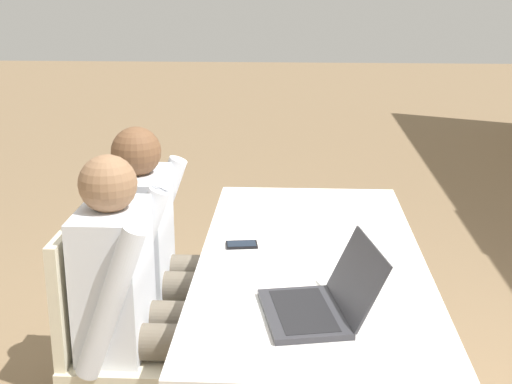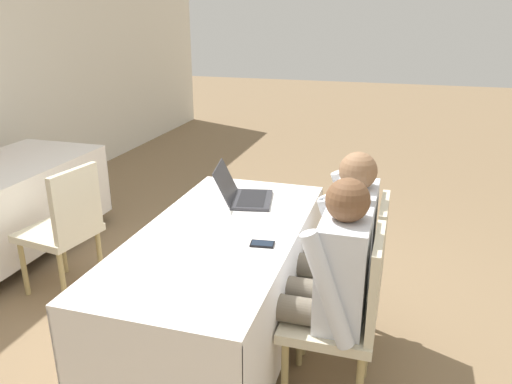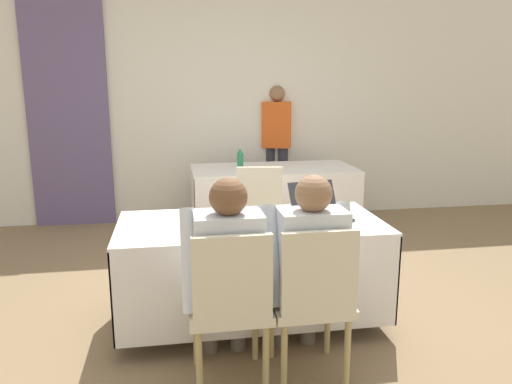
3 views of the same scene
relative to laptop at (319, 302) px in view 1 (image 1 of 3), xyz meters
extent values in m
cube|color=white|center=(-0.48, -0.01, -0.05)|extent=(1.76, 0.84, 0.02)
cube|color=white|center=(-0.48, -0.43, -0.36)|extent=(1.76, 0.01, 0.59)
cube|color=white|center=(-0.48, 0.40, -0.36)|extent=(1.76, 0.01, 0.59)
cube|color=white|center=(-1.36, -0.01, -0.36)|extent=(0.01, 0.84, 0.59)
cube|color=#333338|center=(0.01, -0.05, -0.03)|extent=(0.38, 0.30, 0.02)
cube|color=black|center=(0.01, -0.05, -0.02)|extent=(0.33, 0.22, 0.00)
cube|color=#333338|center=(-0.02, 0.12, 0.08)|extent=(0.36, 0.17, 0.21)
cube|color=black|center=(-0.02, 0.12, 0.08)|extent=(0.32, 0.15, 0.18)
cube|color=black|center=(-0.57, -0.28, -0.04)|extent=(0.09, 0.13, 0.01)
cube|color=#192333|center=(-0.57, -0.28, -0.03)|extent=(0.08, 0.12, 0.00)
cube|color=white|center=(-0.03, -0.16, -0.04)|extent=(0.26, 0.33, 0.00)
cube|color=white|center=(-0.26, 0.13, -0.04)|extent=(0.27, 0.33, 0.00)
cylinder|color=tan|center=(-0.53, -0.49, -0.57)|extent=(0.04, 0.04, 0.41)
cylinder|color=tan|center=(-0.88, -0.49, -0.57)|extent=(0.04, 0.04, 0.41)
cylinder|color=tan|center=(-0.53, -0.84, -0.57)|extent=(0.04, 0.04, 0.41)
cylinder|color=tan|center=(-0.88, -0.84, -0.57)|extent=(0.04, 0.04, 0.41)
cube|color=beige|center=(-0.71, -0.66, -0.34)|extent=(0.44, 0.44, 0.05)
cube|color=beige|center=(-0.71, -0.86, -0.09)|extent=(0.40, 0.04, 0.45)
cylinder|color=tan|center=(-0.43, -0.49, -0.57)|extent=(0.04, 0.04, 0.41)
cylinder|color=tan|center=(-0.43, -0.84, -0.57)|extent=(0.04, 0.04, 0.41)
cube|color=beige|center=(-0.26, -0.66, -0.34)|extent=(0.44, 0.44, 0.05)
cube|color=beige|center=(-0.26, -0.86, -0.09)|extent=(0.40, 0.04, 0.45)
cylinder|color=#665B4C|center=(-0.62, -0.53, -0.25)|extent=(0.13, 0.42, 0.13)
cylinder|color=#665B4C|center=(-0.80, -0.53, -0.25)|extent=(0.13, 0.42, 0.13)
cylinder|color=#665B4C|center=(-0.62, -0.35, -0.54)|extent=(0.10, 0.10, 0.46)
cylinder|color=#665B4C|center=(-0.80, -0.35, -0.54)|extent=(0.10, 0.10, 0.46)
cube|color=silver|center=(-0.71, -0.71, -0.05)|extent=(0.36, 0.22, 0.52)
cylinder|color=silver|center=(-0.50, -0.67, -0.05)|extent=(0.08, 0.26, 0.54)
cylinder|color=silver|center=(-0.92, -0.67, -0.05)|extent=(0.08, 0.26, 0.54)
sphere|color=brown|center=(-0.71, -0.71, 0.30)|extent=(0.20, 0.20, 0.20)
cylinder|color=#665B4C|center=(-0.17, -0.53, -0.25)|extent=(0.13, 0.42, 0.13)
cylinder|color=#665B4C|center=(-0.35, -0.53, -0.25)|extent=(0.13, 0.42, 0.13)
cube|color=silver|center=(-0.26, -0.71, -0.05)|extent=(0.36, 0.22, 0.52)
cylinder|color=silver|center=(-0.05, -0.67, -0.05)|extent=(0.08, 0.26, 0.54)
cylinder|color=silver|center=(-0.47, -0.67, -0.05)|extent=(0.08, 0.26, 0.54)
sphere|color=#8C6647|center=(-0.26, -0.71, 0.30)|extent=(0.20, 0.20, 0.20)
camera|label=1|loc=(2.02, -0.09, 0.98)|focal=50.00mm
camera|label=2|loc=(-2.79, -0.91, 1.08)|focal=35.00mm
camera|label=3|loc=(-0.97, -3.18, 0.88)|focal=35.00mm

